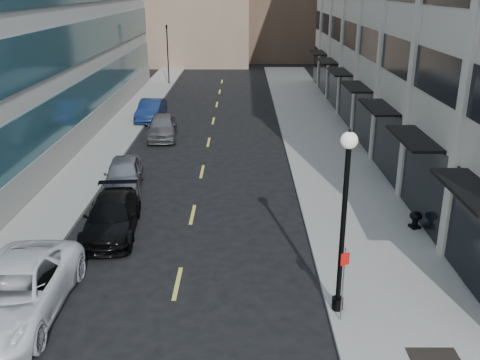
{
  "coord_description": "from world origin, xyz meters",
  "views": [
    {
      "loc": [
        2.28,
        -8.36,
        9.83
      ],
      "look_at": [
        2.18,
        12.03,
        2.4
      ],
      "focal_mm": 40.0,
      "sensor_mm": 36.0,
      "label": 1
    }
  ],
  "objects_px": {
    "sign_post": "(344,275)",
    "urn_planter": "(416,218)",
    "car_white_van": "(15,292)",
    "lamppost": "(344,208)",
    "car_grey_sedan": "(162,127)",
    "car_blue_sedan": "(151,110)",
    "car_black_pickup": "(112,217)",
    "traffic_signal": "(167,29)",
    "car_silver_sedan": "(124,174)"
  },
  "relations": [
    {
      "from": "sign_post",
      "to": "urn_planter",
      "type": "xyz_separation_m",
      "value": [
        4.3,
        6.7,
        -1.14
      ]
    },
    {
      "from": "car_white_van",
      "to": "lamppost",
      "type": "bearing_deg",
      "value": 1.38
    },
    {
      "from": "car_grey_sedan",
      "to": "lamppost",
      "type": "xyz_separation_m",
      "value": [
        8.5,
        -20.77,
        2.83
      ]
    },
    {
      "from": "car_blue_sedan",
      "to": "car_grey_sedan",
      "type": "bearing_deg",
      "value": -70.07
    },
    {
      "from": "car_white_van",
      "to": "car_black_pickup",
      "type": "xyz_separation_m",
      "value": [
        1.6,
        6.06,
        -0.11
      ]
    },
    {
      "from": "traffic_signal",
      "to": "sign_post",
      "type": "relative_size",
      "value": 2.82
    },
    {
      "from": "car_white_van",
      "to": "sign_post",
      "type": "xyz_separation_m",
      "value": [
        10.1,
        -0.37,
        0.87
      ]
    },
    {
      "from": "traffic_signal",
      "to": "lamppost",
      "type": "height_order",
      "value": "traffic_signal"
    },
    {
      "from": "car_white_van",
      "to": "car_black_pickup",
      "type": "height_order",
      "value": "car_white_van"
    },
    {
      "from": "car_grey_sedan",
      "to": "traffic_signal",
      "type": "bearing_deg",
      "value": 91.15
    },
    {
      "from": "traffic_signal",
      "to": "urn_planter",
      "type": "distance_m",
      "value": 39.07
    },
    {
      "from": "car_silver_sedan",
      "to": "lamppost",
      "type": "distance_m",
      "value": 14.61
    },
    {
      "from": "car_white_van",
      "to": "urn_planter",
      "type": "xyz_separation_m",
      "value": [
        14.4,
        6.33,
        -0.27
      ]
    },
    {
      "from": "lamppost",
      "to": "urn_planter",
      "type": "xyz_separation_m",
      "value": [
        4.3,
        6.1,
        -3.05
      ]
    },
    {
      "from": "traffic_signal",
      "to": "sign_post",
      "type": "height_order",
      "value": "traffic_signal"
    },
    {
      "from": "traffic_signal",
      "to": "urn_planter",
      "type": "bearing_deg",
      "value": -67.06
    },
    {
      "from": "car_silver_sedan",
      "to": "traffic_signal",
      "type": "bearing_deg",
      "value": 86.41
    },
    {
      "from": "traffic_signal",
      "to": "car_white_van",
      "type": "xyz_separation_m",
      "value": [
        0.7,
        -42.0,
        -4.85
      ]
    },
    {
      "from": "traffic_signal",
      "to": "car_blue_sedan",
      "type": "bearing_deg",
      "value": -87.47
    },
    {
      "from": "car_blue_sedan",
      "to": "urn_planter",
      "type": "height_order",
      "value": "car_blue_sedan"
    },
    {
      "from": "car_white_van",
      "to": "car_black_pickup",
      "type": "bearing_deg",
      "value": 75.28
    },
    {
      "from": "car_white_van",
      "to": "car_blue_sedan",
      "type": "xyz_separation_m",
      "value": [
        0.0,
        26.13,
        -0.08
      ]
    },
    {
      "from": "traffic_signal",
      "to": "car_grey_sedan",
      "type": "relative_size",
      "value": 1.46
    },
    {
      "from": "car_silver_sedan",
      "to": "car_grey_sedan",
      "type": "height_order",
      "value": "car_grey_sedan"
    },
    {
      "from": "sign_post",
      "to": "urn_planter",
      "type": "height_order",
      "value": "sign_post"
    },
    {
      "from": "urn_planter",
      "to": "car_blue_sedan",
      "type": "bearing_deg",
      "value": 126.02
    },
    {
      "from": "car_black_pickup",
      "to": "car_silver_sedan",
      "type": "relative_size",
      "value": 1.12
    },
    {
      "from": "car_white_van",
      "to": "car_grey_sedan",
      "type": "distance_m",
      "value": 21.06
    },
    {
      "from": "urn_planter",
      "to": "car_black_pickup",
      "type": "bearing_deg",
      "value": -178.8
    },
    {
      "from": "car_silver_sedan",
      "to": "lamppost",
      "type": "bearing_deg",
      "value": -57.43
    },
    {
      "from": "car_blue_sedan",
      "to": "car_silver_sedan",
      "type": "bearing_deg",
      "value": -83.48
    },
    {
      "from": "car_white_van",
      "to": "car_black_pickup",
      "type": "relative_size",
      "value": 1.2
    },
    {
      "from": "car_black_pickup",
      "to": "urn_planter",
      "type": "distance_m",
      "value": 12.8
    },
    {
      "from": "car_white_van",
      "to": "car_silver_sedan",
      "type": "height_order",
      "value": "car_white_van"
    },
    {
      "from": "car_blue_sedan",
      "to": "sign_post",
      "type": "relative_size",
      "value": 1.93
    },
    {
      "from": "car_silver_sedan",
      "to": "car_blue_sedan",
      "type": "xyz_separation_m",
      "value": [
        -1.01,
        14.82,
        0.0
      ]
    },
    {
      "from": "car_blue_sedan",
      "to": "car_white_van",
      "type": "bearing_deg",
      "value": -87.39
    },
    {
      "from": "car_blue_sedan",
      "to": "urn_planter",
      "type": "distance_m",
      "value": 24.49
    },
    {
      "from": "traffic_signal",
      "to": "car_grey_sedan",
      "type": "distance_m",
      "value": 21.69
    },
    {
      "from": "car_silver_sedan",
      "to": "car_blue_sedan",
      "type": "height_order",
      "value": "car_blue_sedan"
    },
    {
      "from": "car_white_van",
      "to": "car_blue_sedan",
      "type": "relative_size",
      "value": 1.3
    },
    {
      "from": "car_white_van",
      "to": "sign_post",
      "type": "bearing_deg",
      "value": -2.05
    },
    {
      "from": "sign_post",
      "to": "urn_planter",
      "type": "distance_m",
      "value": 8.04
    },
    {
      "from": "traffic_signal",
      "to": "car_silver_sedan",
      "type": "height_order",
      "value": "traffic_signal"
    },
    {
      "from": "traffic_signal",
      "to": "car_black_pickup",
      "type": "height_order",
      "value": "traffic_signal"
    },
    {
      "from": "car_blue_sedan",
      "to": "lamppost",
      "type": "bearing_deg",
      "value": -66.09
    },
    {
      "from": "sign_post",
      "to": "urn_planter",
      "type": "bearing_deg",
      "value": 35.57
    },
    {
      "from": "car_white_van",
      "to": "car_grey_sedan",
      "type": "relative_size",
      "value": 1.3
    },
    {
      "from": "traffic_signal",
      "to": "car_white_van",
      "type": "distance_m",
      "value": 42.29
    },
    {
      "from": "traffic_signal",
      "to": "car_blue_sedan",
      "type": "distance_m",
      "value": 16.63
    }
  ]
}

